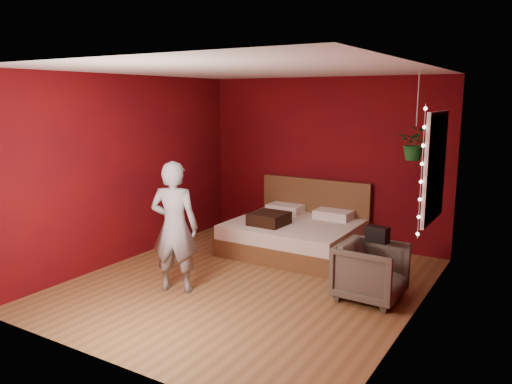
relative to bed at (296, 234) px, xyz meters
name	(u,v)px	position (x,y,z in m)	size (l,w,h in m)	color
floor	(249,283)	(0.10, -1.51, -0.26)	(4.50, 4.50, 0.00)	olive
room_walls	(248,149)	(0.10, -1.51, 1.42)	(4.04, 4.54, 2.62)	#640A0B
window	(435,167)	(2.06, -0.61, 1.24)	(0.05, 0.97, 1.27)	white
fairy_lights	(421,173)	(2.04, -1.13, 1.24)	(0.04, 0.04, 1.45)	silver
bed	(296,234)	(0.00, 0.00, 0.00)	(1.84, 1.56, 1.01)	brown
person	(174,227)	(-0.52, -2.16, 0.52)	(0.57, 0.38, 1.57)	gray
armchair	(371,272)	(1.56, -1.21, 0.07)	(0.71, 0.73, 0.66)	#575345
handbag	(377,234)	(1.59, -1.10, 0.49)	(0.26, 0.13, 0.18)	black
throw_pillow	(269,219)	(-0.25, -0.38, 0.28)	(0.49, 0.49, 0.18)	black
hanging_plant	(415,143)	(1.75, -0.26, 1.47)	(0.39, 0.35, 1.08)	silver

